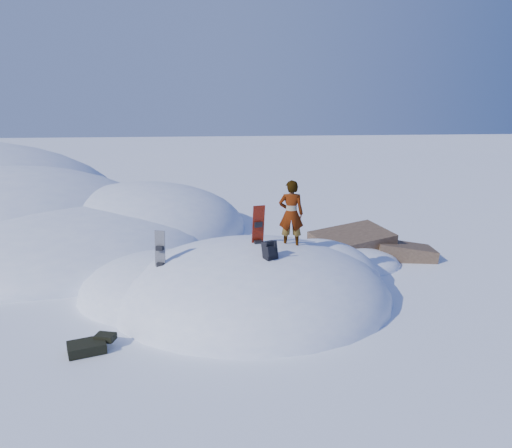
{
  "coord_description": "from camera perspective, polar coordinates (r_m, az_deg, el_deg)",
  "views": [
    {
      "loc": [
        -1.27,
        -11.67,
        4.87
      ],
      "look_at": [
        0.12,
        0.3,
        1.89
      ],
      "focal_mm": 35.0,
      "sensor_mm": 36.0,
      "label": 1
    }
  ],
  "objects": [
    {
      "name": "snow_mound",
      "position": [
        12.91,
        -1.27,
        -8.29
      ],
      "size": [
        8.0,
        6.0,
        3.0
      ],
      "color": "white",
      "rests_on": "ground"
    },
    {
      "name": "rock_outcrop",
      "position": [
        16.24,
        11.62,
        -3.81
      ],
      "size": [
        4.68,
        4.41,
        1.68
      ],
      "color": "brown",
      "rests_on": "ground"
    },
    {
      "name": "person",
      "position": [
        12.18,
        4.03,
        1.17
      ],
      "size": [
        0.67,
        0.5,
        1.67
      ],
      "primitive_type": "imported",
      "rotation": [
        0.0,
        0.0,
        2.97
      ],
      "color": "slate",
      "rests_on": "snow_mound"
    },
    {
      "name": "gear_pile",
      "position": [
        10.76,
        -18.46,
        -13.05
      ],
      "size": [
        0.98,
        0.76,
        0.25
      ],
      "rotation": [
        0.0,
        0.0,
        0.32
      ],
      "color": "black",
      "rests_on": "ground"
    },
    {
      "name": "backpack",
      "position": [
        11.28,
        1.6,
        -3.04
      ],
      "size": [
        0.4,
        0.44,
        0.49
      ],
      "rotation": [
        0.0,
        0.0,
        0.54
      ],
      "color": "black",
      "rests_on": "snow_mound"
    },
    {
      "name": "snowboard_red",
      "position": [
        12.16,
        0.21,
        -1.34
      ],
      "size": [
        0.34,
        0.3,
        1.57
      ],
      "rotation": [
        0.0,
        0.0,
        0.22
      ],
      "color": "red",
      "rests_on": "snow_mound"
    },
    {
      "name": "ground",
      "position": [
        12.7,
        -0.38,
        -8.66
      ],
      "size": [
        120.0,
        120.0,
        0.0
      ],
      "primitive_type": "plane",
      "color": "white",
      "rests_on": "ground"
    },
    {
      "name": "snowboard_dark",
      "position": [
        11.89,
        -10.9,
        -3.85
      ],
      "size": [
        0.27,
        0.22,
        1.34
      ],
      "rotation": [
        0.0,
        0.0,
        -0.36
      ],
      "color": "black",
      "rests_on": "snow_mound"
    }
  ]
}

